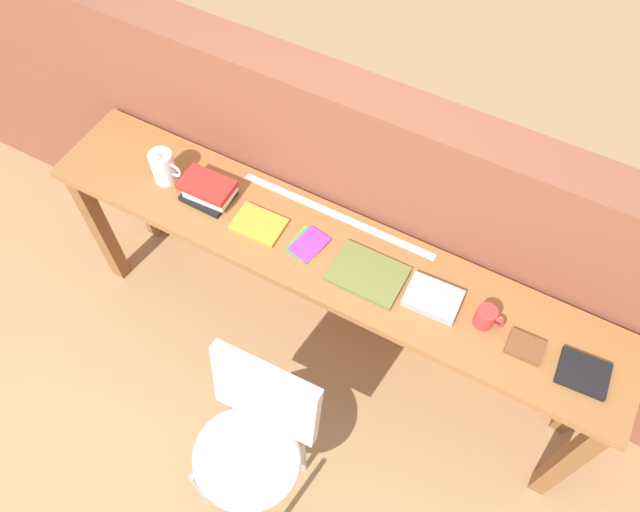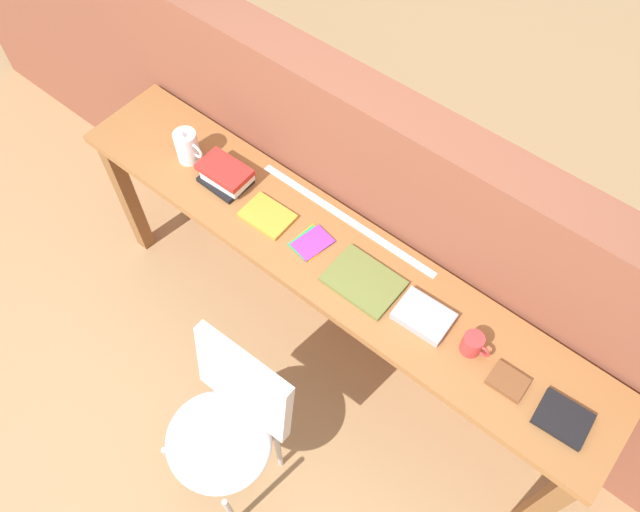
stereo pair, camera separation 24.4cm
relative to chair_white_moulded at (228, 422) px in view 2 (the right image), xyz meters
The scene contains 14 objects.
ground_plane 0.66m from the chair_white_moulded, 98.24° to the left, with size 40.00×40.00×0.00m, color tan.
brick_wall_back 1.06m from the chair_white_moulded, 93.20° to the left, with size 6.00×0.20×1.42m, color brown.
sideboard 0.74m from the chair_white_moulded, 94.74° to the left, with size 2.50×0.44×0.88m.
chair_white_moulded is the anchor object (origin of this frame).
pitcher_white 1.17m from the chair_white_moulded, 140.13° to the left, with size 0.14×0.10×0.18m.
book_stack_leftmost 1.02m from the chair_white_moulded, 131.23° to the left, with size 0.23×0.16×0.08m.
magazine_cycling 0.84m from the chair_white_moulded, 117.85° to the left, with size 0.21×0.15×0.02m, color gold.
pamphlet_pile_colourful 0.79m from the chair_white_moulded, 101.00° to the left, with size 0.14×0.17×0.01m.
book_open_centre 0.78m from the chair_white_moulded, 78.21° to the left, with size 0.28×0.21×0.02m, color olive.
book_grey_hardcover 0.88m from the chair_white_moulded, 59.55° to the left, with size 0.21×0.15×0.04m, color #9E9EA3.
mug 1.01m from the chair_white_moulded, 48.70° to the left, with size 0.11×0.08×0.09m.
leather_journal_brown 1.09m from the chair_white_moulded, 40.66° to the left, with size 0.13×0.10×0.02m, color brown.
book_repair_rightmost 1.25m from the chair_white_moulded, 34.08° to the left, with size 0.18×0.14×0.02m, color black.
ruler_metal_back_edge 0.95m from the chair_white_moulded, 96.48° to the left, with size 0.88×0.03×0.00m, color silver.
Camera 2 is at (0.83, -0.77, 2.96)m, focal length 35.00 mm.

